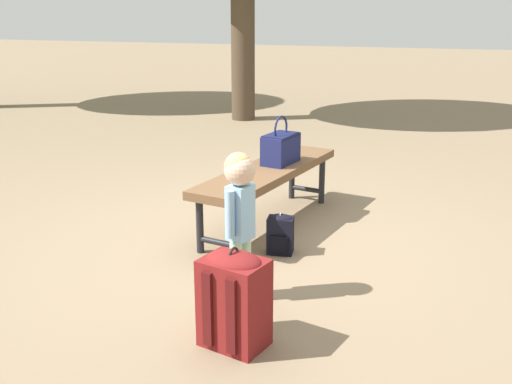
{
  "coord_description": "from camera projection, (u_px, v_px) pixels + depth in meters",
  "views": [
    {
      "loc": [
        3.85,
        1.26,
        1.64
      ],
      "look_at": [
        0.17,
        0.12,
        0.45
      ],
      "focal_mm": 43.56,
      "sensor_mm": 36.0,
      "label": 1
    }
  ],
  "objects": [
    {
      "name": "handbag",
      "position": [
        281.0,
        147.0,
        4.71
      ],
      "size": [
        0.35,
        0.25,
        0.37
      ],
      "color": "#191E4C",
      "rests_on": "park_bench"
    },
    {
      "name": "backpack_small",
      "position": [
        280.0,
        233.0,
        4.17
      ],
      "size": [
        0.17,
        0.19,
        0.29
      ],
      "color": "black",
      "rests_on": "ground"
    },
    {
      "name": "ground_plane",
      "position": [
        247.0,
        245.0,
        4.35
      ],
      "size": [
        40.0,
        40.0,
        0.0
      ],
      "primitive_type": "plane",
      "color": "#7F6B51",
      "rests_on": "ground"
    },
    {
      "name": "park_bench",
      "position": [
        268.0,
        175.0,
        4.63
      ],
      "size": [
        1.65,
        0.73,
        0.45
      ],
      "color": "brown",
      "rests_on": "ground"
    },
    {
      "name": "child_standing",
      "position": [
        240.0,
        204.0,
        3.41
      ],
      "size": [
        0.22,
        0.17,
        0.86
      ],
      "color": "#B2D8B2",
      "rests_on": "ground"
    },
    {
      "name": "backpack_large",
      "position": [
        234.0,
        297.0,
        3.02
      ],
      "size": [
        0.32,
        0.36,
        0.52
      ],
      "color": "maroon",
      "rests_on": "ground"
    }
  ]
}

